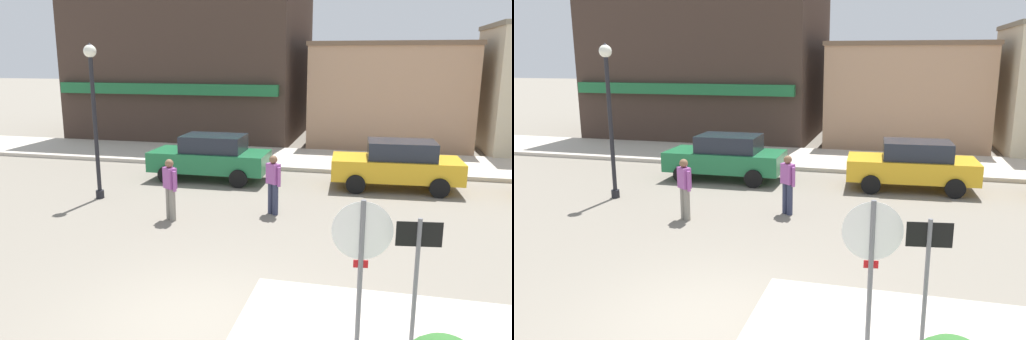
% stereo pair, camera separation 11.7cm
% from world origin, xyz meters
% --- Properties ---
extents(ground_plane, '(160.00, 160.00, 0.00)m').
position_xyz_m(ground_plane, '(0.00, 0.00, 0.00)').
color(ground_plane, gray).
extents(kerb_far, '(80.00, 4.00, 0.15)m').
position_xyz_m(kerb_far, '(0.00, 12.99, 0.07)').
color(kerb_far, beige).
rests_on(kerb_far, ground).
extents(stop_sign, '(0.81, 0.14, 2.30)m').
position_xyz_m(stop_sign, '(2.54, -0.32, 1.52)').
color(stop_sign, slate).
rests_on(stop_sign, ground).
extents(one_way_sign, '(0.60, 0.10, 2.10)m').
position_xyz_m(one_way_sign, '(3.27, -0.32, 1.33)').
color(one_way_sign, slate).
rests_on(one_way_sign, ground).
extents(lamp_post, '(0.36, 0.36, 4.54)m').
position_xyz_m(lamp_post, '(-5.33, 6.10, 2.96)').
color(lamp_post, black).
rests_on(lamp_post, ground).
extents(parked_car_nearest, '(4.01, 1.90, 1.56)m').
position_xyz_m(parked_car_nearest, '(-2.83, 9.10, 0.81)').
color(parked_car_nearest, '#1E6B3D').
rests_on(parked_car_nearest, ground).
extents(parked_car_second, '(4.08, 2.03, 1.56)m').
position_xyz_m(parked_car_second, '(3.33, 9.34, 0.81)').
color(parked_car_second, gold).
rests_on(parked_car_second, ground).
extents(pedestrian_crossing_near, '(0.50, 0.40, 1.61)m').
position_xyz_m(pedestrian_crossing_near, '(0.04, 5.82, 0.87)').
color(pedestrian_crossing_near, '#2D334C').
rests_on(pedestrian_crossing_near, ground).
extents(pedestrian_crossing_far, '(0.49, 0.40, 1.61)m').
position_xyz_m(pedestrian_crossing_far, '(-2.44, 4.71, 0.87)').
color(pedestrian_crossing_far, gray).
rests_on(pedestrian_crossing_far, ground).
extents(building_corner_shop, '(11.62, 9.02, 8.72)m').
position_xyz_m(building_corner_shop, '(-6.99, 19.25, 4.36)').
color(building_corner_shop, '#3D2D26').
rests_on(building_corner_shop, ground).
extents(building_storefront_left_near, '(7.35, 8.08, 4.83)m').
position_xyz_m(building_storefront_left_near, '(3.12, 19.57, 2.42)').
color(building_storefront_left_near, tan).
rests_on(building_storefront_left_near, ground).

